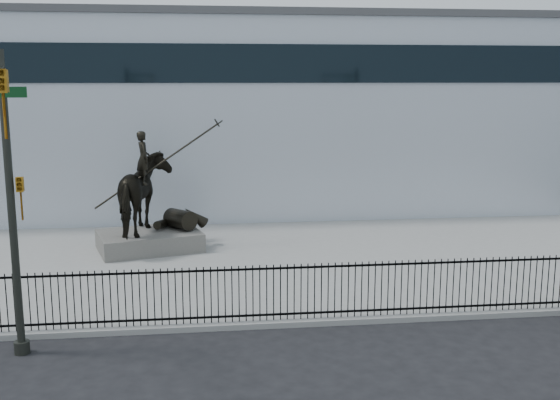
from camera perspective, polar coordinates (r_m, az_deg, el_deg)
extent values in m
plane|color=black|center=(16.45, 3.21, -12.27)|extent=(120.00, 120.00, 0.00)
cube|color=gray|center=(22.97, 0.13, -5.39)|extent=(30.00, 12.00, 0.15)
cube|color=silver|center=(35.08, -2.50, 7.45)|extent=(44.00, 14.00, 9.00)
cube|color=black|center=(17.48, 2.49, -9.80)|extent=(22.00, 0.05, 0.05)
cube|color=black|center=(17.09, 2.52, -5.86)|extent=(22.00, 0.05, 0.05)
cube|color=black|center=(17.28, 2.50, -7.93)|extent=(22.00, 0.03, 1.50)
cube|color=#56534E|center=(24.65, -11.30, -3.50)|extent=(4.13, 3.35, 0.67)
imported|color=black|center=(24.29, -11.45, 0.55)|extent=(3.11, 3.39, 2.86)
imported|color=black|center=(24.08, -11.83, 3.60)|extent=(0.64, 0.81, 1.94)
cylinder|color=black|center=(24.21, -10.63, 2.98)|extent=(4.45, 1.31, 2.91)
cylinder|color=#252822|center=(16.90, -21.55, -11.84)|extent=(0.36, 0.36, 0.30)
cylinder|color=#252822|center=(15.97, -22.35, -0.62)|extent=(0.18, 0.18, 7.00)
cylinder|color=#252822|center=(13.51, -23.16, 10.68)|extent=(1.47, 4.84, 0.12)
imported|color=#BC7A14|center=(11.30, -22.95, 7.69)|extent=(0.18, 0.22, 1.10)
imported|color=#BC7A14|center=(15.88, -21.64, 0.10)|extent=(0.16, 0.20, 1.00)
cube|color=#0C3F19|center=(14.46, -22.93, 8.65)|extent=(0.90, 0.03, 0.22)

